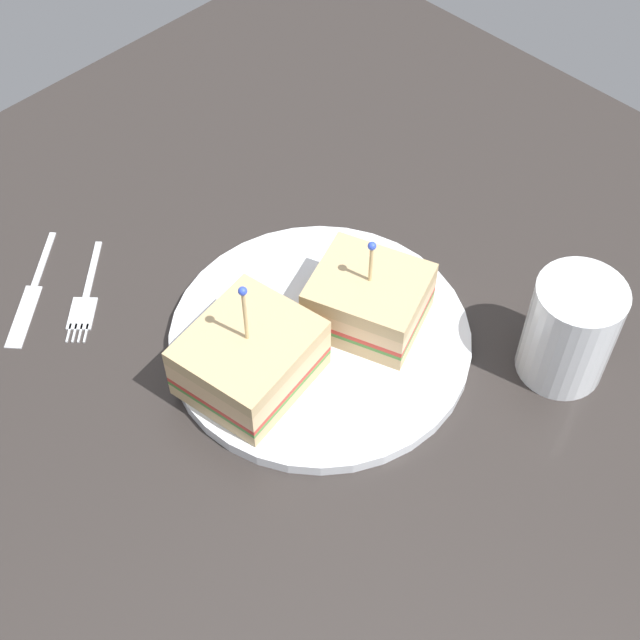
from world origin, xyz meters
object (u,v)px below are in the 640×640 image
object	(u,v)px
sandwich_half_front	(369,300)
sandwich_half_back	(250,358)
plate	(320,339)
drink_glass	(569,335)
knife	(31,295)
fork	(85,301)

from	to	relation	value
sandwich_half_front	sandwich_half_back	size ratio (longest dim) A/B	1.00
plate	sandwich_half_back	bearing A→B (deg)	-96.99
drink_glass	knife	bearing A→B (deg)	-144.71
sandwich_half_front	knife	size ratio (longest dim) A/B	1.03
fork	drink_glass	bearing A→B (deg)	35.20
sandwich_half_front	drink_glass	size ratio (longest dim) A/B	1.17
sandwich_half_front	drink_glass	distance (cm)	16.57
sandwich_half_front	knife	world-z (taller)	sandwich_half_front
drink_glass	fork	distance (cm)	41.92
plate	knife	bearing A→B (deg)	-146.76
fork	knife	size ratio (longest dim) A/B	0.85
drink_glass	fork	bearing A→B (deg)	-144.80
knife	sandwich_half_front	bearing A→B (deg)	37.93
sandwich_half_front	knife	xyz separation A→B (cm)	(-23.87, -18.60, -3.57)
fork	knife	distance (cm)	5.00
sandwich_half_back	sandwich_half_front	bearing A→B (deg)	77.03
plate	drink_glass	size ratio (longest dim) A/B	2.67
drink_glass	sandwich_half_back	bearing A→B (deg)	-130.70
sandwich_half_back	fork	size ratio (longest dim) A/B	1.21
plate	sandwich_half_back	world-z (taller)	sandwich_half_back
knife	fork	bearing A→B (deg)	36.06
drink_glass	knife	world-z (taller)	drink_glass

